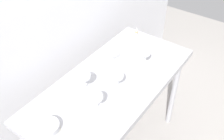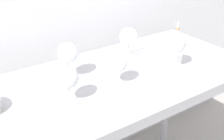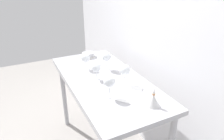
# 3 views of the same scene
# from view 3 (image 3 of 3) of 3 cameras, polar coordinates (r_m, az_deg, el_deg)

# --- Properties ---
(back_wall) EXTENTS (3.80, 0.04, 2.60)m
(back_wall) POSITION_cam_3_polar(r_m,az_deg,el_deg) (1.97, 11.26, 11.09)
(back_wall) COLOR silver
(back_wall) RESTS_ON ground_plane
(steel_counter) EXTENTS (1.40, 0.65, 0.90)m
(steel_counter) POSITION_cam_3_polar(r_m,az_deg,el_deg) (1.92, -2.01, -5.16)
(steel_counter) COLOR #A5A5AA
(steel_counter) RESTS_ON ground_plane
(wine_glass_near_right) EXTENTS (0.09, 0.09, 0.18)m
(wine_glass_near_right) POSITION_cam_3_polar(r_m,az_deg,el_deg) (1.54, -0.71, -3.33)
(wine_glass_near_right) COLOR white
(wine_glass_near_right) RESTS_ON steel_counter
(wine_glass_far_right) EXTENTS (0.09, 0.09, 0.18)m
(wine_glass_far_right) POSITION_cam_3_polar(r_m,az_deg,el_deg) (1.73, 3.60, -0.19)
(wine_glass_far_right) COLOR white
(wine_glass_far_right) RESTS_ON steel_counter
(wine_glass_near_center) EXTENTS (0.08, 0.08, 0.15)m
(wine_glass_near_center) POSITION_cam_3_polar(r_m,az_deg,el_deg) (1.82, -4.44, 0.60)
(wine_glass_near_center) COLOR white
(wine_glass_near_center) RESTS_ON steel_counter
(wine_glass_near_left) EXTENTS (0.09, 0.09, 0.16)m
(wine_glass_near_left) POSITION_cam_3_polar(r_m,az_deg,el_deg) (2.03, -7.34, 3.23)
(wine_glass_near_left) COLOR white
(wine_glass_near_left) RESTS_ON steel_counter
(wine_glass_far_left) EXTENTS (0.09, 0.09, 0.18)m
(wine_glass_far_left) POSITION_cam_3_polar(r_m,az_deg,el_deg) (2.00, -1.57, 3.63)
(wine_glass_far_left) COLOR white
(wine_glass_far_left) RESTS_ON steel_counter
(tasting_sheet_upper) EXTENTS (0.30, 0.32, 0.00)m
(tasting_sheet_upper) POSITION_cam_3_polar(r_m,az_deg,el_deg) (1.65, 4.62, -6.33)
(tasting_sheet_upper) COLOR white
(tasting_sheet_upper) RESTS_ON steel_counter
(tasting_sheet_lower) EXTENTS (0.28, 0.29, 0.00)m
(tasting_sheet_lower) POSITION_cam_3_polar(r_m,az_deg,el_deg) (2.24, -1.85, 2.55)
(tasting_sheet_lower) COLOR white
(tasting_sheet_lower) RESTS_ON steel_counter
(tasting_bowl) EXTENTS (0.14, 0.14, 0.05)m
(tasting_bowl) POSITION_cam_3_polar(r_m,az_deg,el_deg) (2.36, -6.60, 4.31)
(tasting_bowl) COLOR beige
(tasting_bowl) RESTS_ON steel_counter
(decanter_funnel) EXTENTS (0.10, 0.10, 0.14)m
(decanter_funnel) POSITION_cam_3_polar(r_m,az_deg,el_deg) (1.51, 11.34, -8.16)
(decanter_funnel) COLOR silver
(decanter_funnel) RESTS_ON steel_counter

